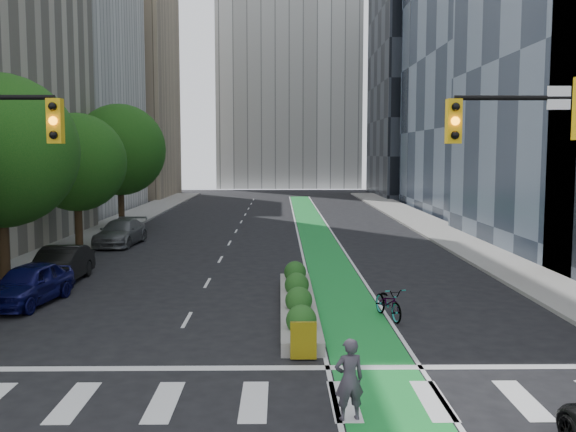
{
  "coord_description": "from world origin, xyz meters",
  "views": [
    {
      "loc": [
        0.58,
        -14.77,
        5.52
      ],
      "look_at": [
        0.9,
        10.54,
        3.0
      ],
      "focal_mm": 40.0,
      "sensor_mm": 36.0,
      "label": 1
    }
  ],
  "objects_px": {
    "median_planter": "(298,301)",
    "parked_car_left_near": "(29,284)",
    "cyclist": "(349,379)",
    "parked_car_left_far": "(121,233)",
    "bicycle": "(389,302)",
    "parked_car_left_mid": "(60,265)"
  },
  "relations": [
    {
      "from": "parked_car_left_mid",
      "to": "cyclist",
      "type": "bearing_deg",
      "value": -52.21
    },
    {
      "from": "median_planter",
      "to": "cyclist",
      "type": "height_order",
      "value": "cyclist"
    },
    {
      "from": "cyclist",
      "to": "parked_car_left_near",
      "type": "bearing_deg",
      "value": -56.77
    },
    {
      "from": "bicycle",
      "to": "cyclist",
      "type": "xyz_separation_m",
      "value": [
        -2.2,
        -8.14,
        0.33
      ]
    },
    {
      "from": "cyclist",
      "to": "parked_car_left_far",
      "type": "distance_m",
      "value": 27.52
    },
    {
      "from": "median_planter",
      "to": "bicycle",
      "type": "xyz_separation_m",
      "value": [
        3.0,
        -0.9,
        0.17
      ]
    },
    {
      "from": "median_planter",
      "to": "parked_car_left_near",
      "type": "relative_size",
      "value": 2.31
    },
    {
      "from": "bicycle",
      "to": "cyclist",
      "type": "distance_m",
      "value": 8.44
    },
    {
      "from": "bicycle",
      "to": "parked_car_left_far",
      "type": "relative_size",
      "value": 0.39
    },
    {
      "from": "median_planter",
      "to": "parked_car_left_far",
      "type": "bearing_deg",
      "value": 121.95
    },
    {
      "from": "cyclist",
      "to": "bicycle",
      "type": "bearing_deg",
      "value": -117.75
    },
    {
      "from": "cyclist",
      "to": "parked_car_left_far",
      "type": "height_order",
      "value": "cyclist"
    },
    {
      "from": "median_planter",
      "to": "cyclist",
      "type": "distance_m",
      "value": 9.09
    },
    {
      "from": "bicycle",
      "to": "parked_car_left_near",
      "type": "xyz_separation_m",
      "value": [
        -12.74,
        2.1,
        0.22
      ]
    },
    {
      "from": "median_planter",
      "to": "parked_car_left_near",
      "type": "xyz_separation_m",
      "value": [
        -9.74,
        1.2,
        0.38
      ]
    },
    {
      "from": "cyclist",
      "to": "parked_car_left_far",
      "type": "bearing_deg",
      "value": -79.25
    },
    {
      "from": "bicycle",
      "to": "parked_car_left_near",
      "type": "bearing_deg",
      "value": 156.84
    },
    {
      "from": "parked_car_left_near",
      "to": "parked_car_left_far",
      "type": "height_order",
      "value": "same"
    },
    {
      "from": "median_planter",
      "to": "parked_car_left_near",
      "type": "bearing_deg",
      "value": 173.0
    },
    {
      "from": "median_planter",
      "to": "parked_car_left_mid",
      "type": "height_order",
      "value": "parked_car_left_mid"
    },
    {
      "from": "median_planter",
      "to": "bicycle",
      "type": "relative_size",
      "value": 5.02
    },
    {
      "from": "bicycle",
      "to": "cyclist",
      "type": "relative_size",
      "value": 1.18
    }
  ]
}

